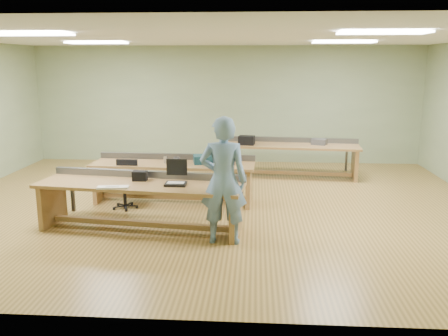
{
  "coord_description": "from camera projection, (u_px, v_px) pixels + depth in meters",
  "views": [
    {
      "loc": [
        0.77,
        -8.34,
        2.56
      ],
      "look_at": [
        0.26,
        -0.6,
        0.84
      ],
      "focal_mm": 38.0,
      "sensor_mm": 36.0,
      "label": 1
    }
  ],
  "objects": [
    {
      "name": "task_chair",
      "position": [
        125.0,
        191.0,
        8.53
      ],
      "size": [
        0.48,
        0.48,
        0.86
      ],
      "rotation": [
        0.0,
        0.0,
        -0.05
      ],
      "color": "black",
      "rests_on": "floor"
    },
    {
      "name": "laptop_screen",
      "position": [
        177.0,
        167.0,
        7.26
      ],
      "size": [
        0.32,
        0.02,
        0.25
      ],
      "primitive_type": "cube",
      "rotation": [
        0.0,
        0.0,
        -0.01
      ],
      "color": "black",
      "rests_on": "laptop_base"
    },
    {
      "name": "laptop_base",
      "position": [
        176.0,
        184.0,
        7.19
      ],
      "size": [
        0.32,
        0.26,
        0.03
      ],
      "primitive_type": "cube",
      "rotation": [
        0.0,
        0.0,
        -0.01
      ],
      "color": "black",
      "rests_on": "workbench_front"
    },
    {
      "name": "fluor_panels",
      "position": [
        211.0,
        39.0,
        8.09
      ],
      "size": [
        6.2,
        3.5,
        0.03
      ],
      "color": "white",
      "rests_on": "ceiling"
    },
    {
      "name": "parts_bin_grey",
      "position": [
        224.0,
        161.0,
        8.67
      ],
      "size": [
        0.41,
        0.29,
        0.11
      ],
      "primitive_type": "cube",
      "rotation": [
        0.0,
        0.0,
        0.1
      ],
      "color": "#3A3A3C",
      "rests_on": "workbench_mid"
    },
    {
      "name": "drinks_can",
      "position": [
        165.0,
        160.0,
        8.76
      ],
      "size": [
        0.07,
        0.07,
        0.12
      ],
      "primitive_type": "cylinder",
      "rotation": [
        0.0,
        0.0,
        -0.04
      ],
      "color": "#B4B4B8",
      "rests_on": "workbench_mid"
    },
    {
      "name": "person",
      "position": [
        223.0,
        181.0,
        6.73
      ],
      "size": [
        0.69,
        0.46,
        1.85
      ],
      "primitive_type": "imported",
      "rotation": [
        0.0,
        0.0,
        3.12
      ],
      "color": "#6584A4",
      "rests_on": "floor"
    },
    {
      "name": "wall_back",
      "position": [
        226.0,
        105.0,
        12.3
      ],
      "size": [
        10.0,
        0.04,
        3.0
      ],
      "primitive_type": "cube",
      "color": "#8DA079",
      "rests_on": "floor"
    },
    {
      "name": "mug",
      "position": [
        177.0,
        160.0,
        8.82
      ],
      "size": [
        0.17,
        0.17,
        0.1
      ],
      "primitive_type": "imported",
      "rotation": [
        0.0,
        0.0,
        0.42
      ],
      "color": "#3A3A3C",
      "rests_on": "workbench_mid"
    },
    {
      "name": "camera_bag",
      "position": [
        140.0,
        176.0,
        7.45
      ],
      "size": [
        0.23,
        0.15,
        0.15
      ],
      "primitive_type": "cube",
      "rotation": [
        0.0,
        0.0,
        0.01
      ],
      "color": "black",
      "rests_on": "workbench_front"
    },
    {
      "name": "storage_box_back",
      "position": [
        247.0,
        140.0,
        10.73
      ],
      "size": [
        0.39,
        0.3,
        0.2
      ],
      "primitive_type": "cube",
      "rotation": [
        0.0,
        0.0,
        -0.15
      ],
      "color": "black",
      "rests_on": "workbench_back"
    },
    {
      "name": "tray_back",
      "position": [
        319.0,
        142.0,
        10.75
      ],
      "size": [
        0.39,
        0.35,
        0.13
      ],
      "primitive_type": "cube",
      "rotation": [
        0.0,
        0.0,
        -0.41
      ],
      "color": "#3A3A3C",
      "rests_on": "workbench_back"
    },
    {
      "name": "workbench_mid",
      "position": [
        174.0,
        173.0,
        8.86
      ],
      "size": [
        3.05,
        0.93,
        0.86
      ],
      "rotation": [
        0.0,
        0.0,
        -0.04
      ],
      "color": "#9D7242",
      "rests_on": "floor"
    },
    {
      "name": "trackball_mouse",
      "position": [
        218.0,
        184.0,
        7.12
      ],
      "size": [
        0.16,
        0.19,
        0.07
      ],
      "primitive_type": "ellipsoid",
      "rotation": [
        0.0,
        0.0,
        0.12
      ],
      "color": "white",
      "rests_on": "workbench_front"
    },
    {
      "name": "wall_front",
      "position": [
        173.0,
        177.0,
        4.51
      ],
      "size": [
        10.0,
        0.04,
        3.0
      ],
      "primitive_type": "cube",
      "color": "#8DA079",
      "rests_on": "floor"
    },
    {
      "name": "parts_bin_teal",
      "position": [
        205.0,
        159.0,
        8.75
      ],
      "size": [
        0.48,
        0.4,
        0.15
      ],
      "primitive_type": "cube",
      "rotation": [
        0.0,
        0.0,
        0.2
      ],
      "color": "#12313B",
      "rests_on": "workbench_mid"
    },
    {
      "name": "workbench_front",
      "position": [
        141.0,
        194.0,
        7.37
      ],
      "size": [
        3.29,
        1.24,
        0.86
      ],
      "rotation": [
        0.0,
        0.0,
        -0.12
      ],
      "color": "#9D7242",
      "rests_on": "floor"
    },
    {
      "name": "workbench_back",
      "position": [
        290.0,
        152.0,
        10.84
      ],
      "size": [
        3.16,
        1.08,
        0.86
      ],
      "rotation": [
        0.0,
        0.0,
        -0.08
      ],
      "color": "#9D7242",
      "rests_on": "floor"
    },
    {
      "name": "ceiling",
      "position": [
        211.0,
        37.0,
        8.08
      ],
      "size": [
        10.0,
        10.0,
        0.0
      ],
      "primitive_type": "plane",
      "color": "silver",
      "rests_on": "wall_back"
    },
    {
      "name": "keyboard",
      "position": [
        113.0,
        187.0,
        7.01
      ],
      "size": [
        0.47,
        0.21,
        0.03
      ],
      "primitive_type": "cube",
      "rotation": [
        0.0,
        0.0,
        0.12
      ],
      "color": "beige",
      "rests_on": "workbench_front"
    },
    {
      "name": "floor",
      "position": [
        212.0,
        205.0,
        8.73
      ],
      "size": [
        10.0,
        10.0,
        0.0
      ],
      "primitive_type": "plane",
      "color": "#A07C3C",
      "rests_on": "ground"
    }
  ]
}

